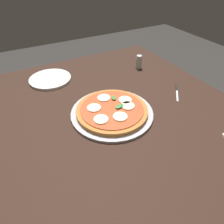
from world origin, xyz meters
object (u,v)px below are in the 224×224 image
(pizza, at_px, (112,110))
(dining_table, at_px, (113,121))
(pepper_shaker, at_px, (139,62))
(plate_white, at_px, (50,79))
(knife, at_px, (177,91))
(serving_tray, at_px, (112,113))

(pizza, bearing_deg, dining_table, -32.55)
(pepper_shaker, bearing_deg, plate_white, 78.32)
(plate_white, bearing_deg, knife, -127.83)
(serving_tray, height_order, pepper_shaker, pepper_shaker)
(plate_white, bearing_deg, pizza, -159.54)
(dining_table, distance_m, plate_white, 0.46)
(dining_table, distance_m, serving_tray, 0.10)
(knife, bearing_deg, pepper_shaker, 4.48)
(pizza, height_order, pepper_shaker, pepper_shaker)
(pizza, xyz_separation_m, pepper_shaker, (0.34, -0.38, 0.02))
(dining_table, relative_size, knife, 9.84)
(dining_table, distance_m, knife, 0.39)
(plate_white, relative_size, pepper_shaker, 2.92)
(pizza, relative_size, plate_white, 1.37)
(dining_table, height_order, pizza, pizza)
(pizza, bearing_deg, knife, -89.13)
(dining_table, relative_size, plate_white, 5.27)
(plate_white, bearing_deg, pepper_shaker, -101.68)
(dining_table, xyz_separation_m, serving_tray, (-0.04, 0.02, 0.09))
(pizza, bearing_deg, pepper_shaker, -48.26)
(pizza, height_order, plate_white, pizza)
(serving_tray, relative_size, knife, 2.96)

